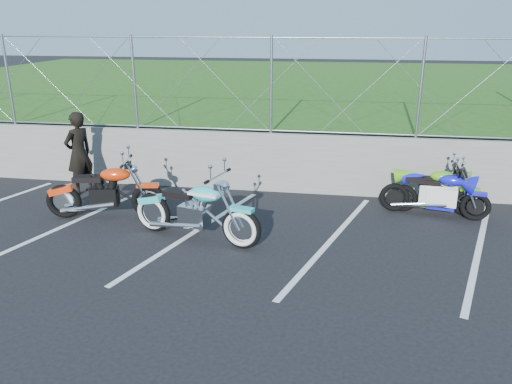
% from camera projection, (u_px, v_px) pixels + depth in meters
% --- Properties ---
extents(ground, '(90.00, 90.00, 0.00)m').
position_uv_depth(ground, '(179.00, 256.00, 7.99)').
color(ground, black).
rests_on(ground, ground).
extents(retaining_wall, '(30.00, 0.22, 1.30)m').
position_uv_depth(retaining_wall, '(226.00, 160.00, 11.05)').
color(retaining_wall, slate).
rests_on(retaining_wall, ground).
extents(grass_field, '(30.00, 20.00, 1.30)m').
position_uv_depth(grass_field, '(279.00, 96.00, 20.38)').
color(grass_field, '#234E15').
rests_on(grass_field, ground).
extents(chain_link_fence, '(28.00, 0.03, 2.00)m').
position_uv_depth(chain_link_fence, '(224.00, 84.00, 10.51)').
color(chain_link_fence, gray).
rests_on(chain_link_fence, retaining_wall).
extents(parking_lines, '(18.29, 4.31, 0.01)m').
position_uv_depth(parking_lines, '(262.00, 235.00, 8.74)').
color(parking_lines, silver).
rests_on(parking_lines, ground).
extents(cruiser_turquoise, '(2.39, 0.87, 1.21)m').
position_uv_depth(cruiser_turquoise, '(197.00, 213.00, 8.43)').
color(cruiser_turquoise, black).
rests_on(cruiser_turquoise, ground).
extents(naked_orange, '(2.25, 0.76, 1.13)m').
position_uv_depth(naked_orange, '(107.00, 194.00, 9.40)').
color(naked_orange, black).
rests_on(naked_orange, ground).
extents(sportbike_green, '(1.94, 0.69, 1.00)m').
position_uv_depth(sportbike_green, '(433.00, 193.00, 9.59)').
color(sportbike_green, black).
rests_on(sportbike_green, ground).
extents(sportbike_blue, '(1.84, 0.65, 0.97)m').
position_uv_depth(sportbike_blue, '(441.00, 195.00, 9.50)').
color(sportbike_blue, black).
rests_on(sportbike_blue, ground).
extents(person_standing, '(0.66, 0.77, 1.78)m').
position_uv_depth(person_standing, '(79.00, 153.00, 10.64)').
color(person_standing, black).
rests_on(person_standing, ground).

